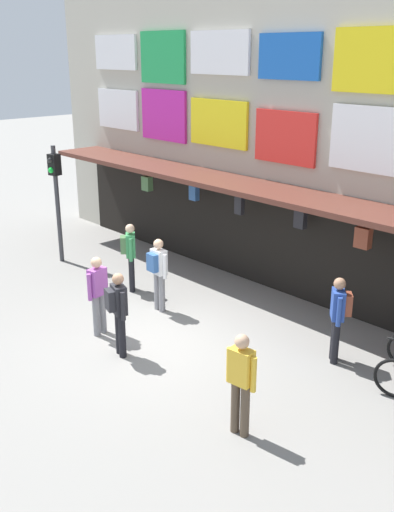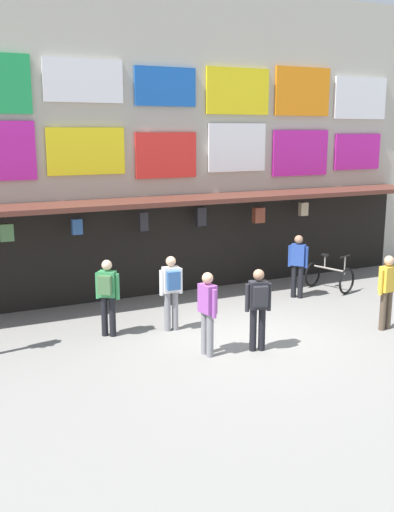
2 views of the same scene
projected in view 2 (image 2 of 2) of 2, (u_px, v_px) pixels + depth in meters
The scene contains 9 objects.
ground_plane at pixel (240, 339), 12.39m from camera, with size 80.00×80.00×0.00m, color gray.
shopfront at pixel (157, 145), 15.57m from camera, with size 18.00×2.60×8.00m.
bicycle_parked at pixel (329, 276), 16.06m from camera, with size 1.05×1.33×1.05m.
pedestrian_in_green at pixel (298, 261), 15.24m from camera, with size 0.47×0.47×1.68m.
pedestrian_in_yellow at pixel (207, 309), 11.29m from camera, with size 0.28×0.52×1.68m.
pedestrian_in_purple at pixel (258, 304), 11.50m from camera, with size 0.51×0.43×1.68m.
pedestrian_in_white at pixel (387, 288), 12.78m from camera, with size 0.53×0.26×1.68m.
pedestrian_in_blue at pixel (171, 288), 12.69m from camera, with size 0.53×0.37×1.68m.
pedestrian_in_red at pixel (107, 292), 12.33m from camera, with size 0.48×0.47×1.68m.
Camera 2 is at (-5.89, -10.19, 4.35)m, focal length 40.82 mm.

